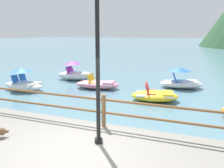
% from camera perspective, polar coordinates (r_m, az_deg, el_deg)
% --- Properties ---
extents(ground_plane, '(200.00, 200.00, 0.00)m').
position_cam_1_polar(ground_plane, '(44.80, 18.49, 7.33)').
color(ground_plane, slate).
extents(dock_railing, '(23.92, 0.12, 0.95)m').
position_cam_1_polar(dock_railing, '(7.06, -1.96, -5.38)').
color(dock_railing, brown).
rests_on(dock_railing, promenade_dock).
extents(lamp_post, '(0.28, 0.28, 4.34)m').
position_cam_1_polar(lamp_post, '(5.67, -3.41, 11.07)').
color(lamp_post, black).
rests_on(lamp_post, promenade_dock).
extents(pedal_boat_0, '(2.49, 1.55, 1.21)m').
position_cam_1_polar(pedal_boat_0, '(14.15, -19.82, 0.25)').
color(pedal_boat_0, white).
rests_on(pedal_boat_0, ground).
extents(pedal_boat_3, '(2.62, 1.54, 0.81)m').
position_cam_1_polar(pedal_boat_3, '(13.73, -3.37, -0.06)').
color(pedal_boat_3, pink).
rests_on(pedal_boat_3, ground).
extents(pedal_boat_4, '(2.36, 1.79, 0.82)m').
position_cam_1_polar(pedal_boat_4, '(11.42, 9.93, -2.66)').
color(pedal_boat_4, yellow).
rests_on(pedal_boat_4, ground).
extents(pedal_boat_5, '(2.53, 1.34, 1.26)m').
position_cam_1_polar(pedal_boat_5, '(16.40, -8.64, 2.36)').
color(pedal_boat_5, white).
rests_on(pedal_boat_5, ground).
extents(pedal_boat_7, '(2.58, 1.82, 1.18)m').
position_cam_1_polar(pedal_boat_7, '(14.40, 15.69, 0.67)').
color(pedal_boat_7, white).
rests_on(pedal_boat_7, ground).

